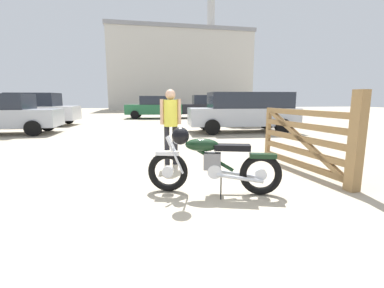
% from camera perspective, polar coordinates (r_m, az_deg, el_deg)
% --- Properties ---
extents(ground_plane, '(80.00, 80.00, 0.00)m').
position_cam_1_polar(ground_plane, '(4.45, 0.04, -9.38)').
color(ground_plane, tan).
extents(vintage_motorcycle, '(2.02, 0.80, 1.07)m').
position_cam_1_polar(vintage_motorcycle, '(4.07, 3.90, -4.02)').
color(vintage_motorcycle, black).
rests_on(vintage_motorcycle, ground_plane).
extents(timber_gate, '(0.41, 2.54, 1.60)m').
position_cam_1_polar(timber_gate, '(5.49, 24.62, 0.95)').
color(timber_gate, olive).
rests_on(timber_gate, ground_plane).
extents(bystander, '(0.46, 0.30, 1.66)m').
position_cam_1_polar(bystander, '(5.83, -4.62, 5.38)').
color(bystander, black).
rests_on(bystander, ground_plane).
extents(pale_sedan_back, '(4.83, 2.27, 1.74)m').
position_cam_1_polar(pale_sedan_back, '(11.96, 11.30, 7.07)').
color(pale_sedan_back, black).
rests_on(pale_sedan_back, ground_plane).
extents(red_hatchback_near, '(4.07, 2.18, 1.78)m').
position_cam_1_polar(red_hatchback_near, '(15.34, 13.18, 7.46)').
color(red_hatchback_near, black).
rests_on(red_hatchback_near, ground_plane).
extents(silver_sedan_mid, '(4.21, 1.93, 1.67)m').
position_cam_1_polar(silver_sedan_mid, '(13.43, -35.51, 5.28)').
color(silver_sedan_mid, black).
rests_on(silver_sedan_mid, ground_plane).
extents(blue_hatchback_right, '(4.02, 2.06, 1.78)m').
position_cam_1_polar(blue_hatchback_right, '(16.92, -30.26, 6.59)').
color(blue_hatchback_right, black).
rests_on(blue_hatchback_right, ground_plane).
extents(white_estate_far, '(4.83, 2.27, 1.74)m').
position_cam_1_polar(white_estate_far, '(20.87, 4.55, 8.28)').
color(white_estate_far, black).
rests_on(white_estate_far, ground_plane).
extents(dark_sedan_left, '(4.37, 2.29, 1.67)m').
position_cam_1_polar(dark_sedan_left, '(20.43, -8.19, 7.89)').
color(dark_sedan_left, black).
rests_on(dark_sedan_left, ground_plane).
extents(industrial_building, '(19.87, 9.87, 22.95)m').
position_cam_1_polar(industrial_building, '(40.55, -2.87, 15.50)').
color(industrial_building, beige).
rests_on(industrial_building, ground_plane).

